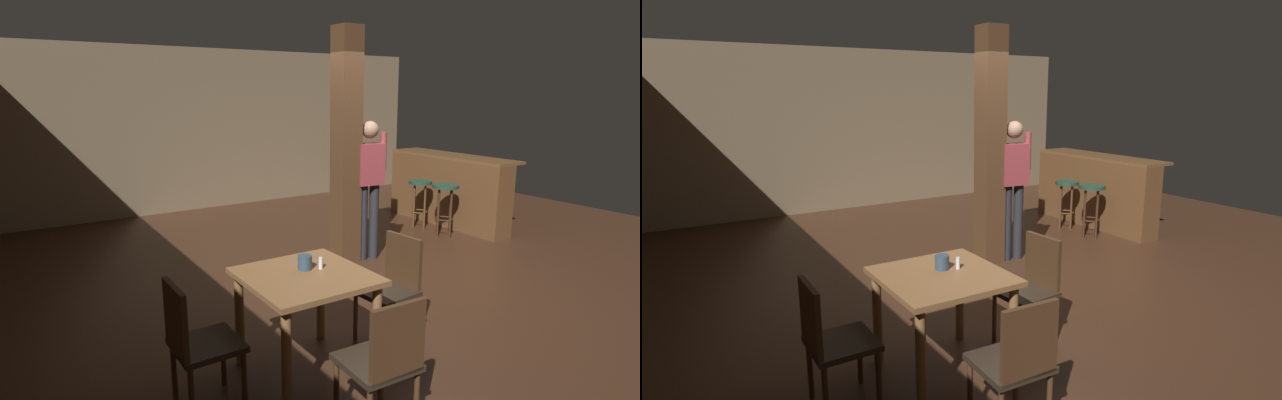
% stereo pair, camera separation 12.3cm
% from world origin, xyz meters
% --- Properties ---
extents(ground_plane, '(10.80, 10.80, 0.00)m').
position_xyz_m(ground_plane, '(0.00, 0.00, 0.00)').
color(ground_plane, '#382114').
extents(wall_back, '(8.00, 0.10, 2.80)m').
position_xyz_m(wall_back, '(0.00, 4.50, 1.40)').
color(wall_back, '#756047').
rests_on(wall_back, ground_plane).
extents(pillar, '(0.28, 0.28, 2.80)m').
position_xyz_m(pillar, '(-0.08, 0.73, 1.40)').
color(pillar, '#4C301C').
rests_on(pillar, ground_plane).
extents(dining_table, '(0.88, 0.88, 0.77)m').
position_xyz_m(dining_table, '(-1.79, -1.16, 0.63)').
color(dining_table, brown).
rests_on(dining_table, ground_plane).
extents(chair_west, '(0.42, 0.42, 0.89)m').
position_xyz_m(chair_west, '(-2.64, -1.19, 0.51)').
color(chair_west, '#2D2319').
rests_on(chair_west, ground_plane).
extents(chair_east, '(0.45, 0.45, 0.89)m').
position_xyz_m(chair_east, '(-0.94, -1.14, 0.51)').
color(chair_east, '#2D2319').
rests_on(chair_east, ground_plane).
extents(chair_south, '(0.44, 0.44, 0.89)m').
position_xyz_m(chair_south, '(-1.77, -2.03, 0.51)').
color(chair_south, '#2D2319').
rests_on(chair_south, ground_plane).
extents(napkin_cup, '(0.11, 0.11, 0.11)m').
position_xyz_m(napkin_cup, '(-1.75, -1.07, 0.82)').
color(napkin_cup, '#33475B').
rests_on(napkin_cup, dining_table).
extents(salt_shaker, '(0.03, 0.03, 0.09)m').
position_xyz_m(salt_shaker, '(-1.64, -1.13, 0.81)').
color(salt_shaker, silver).
rests_on(salt_shaker, dining_table).
extents(standing_person, '(0.47, 0.24, 1.72)m').
position_xyz_m(standing_person, '(0.21, 0.64, 1.00)').
color(standing_person, maroon).
rests_on(standing_person, ground_plane).
extents(bar_counter, '(0.56, 2.20, 1.10)m').
position_xyz_m(bar_counter, '(2.30, 1.31, 0.56)').
color(bar_counter, brown).
rests_on(bar_counter, ground_plane).
extents(bar_stool_near, '(0.37, 0.37, 0.76)m').
position_xyz_m(bar_stool_near, '(1.77, 0.85, 0.58)').
color(bar_stool_near, '#1E3828').
rests_on(bar_stool_near, ground_plane).
extents(bar_stool_mid, '(0.35, 0.35, 0.73)m').
position_xyz_m(bar_stool_mid, '(1.81, 1.40, 0.55)').
color(bar_stool_mid, '#1E3828').
rests_on(bar_stool_mid, ground_plane).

